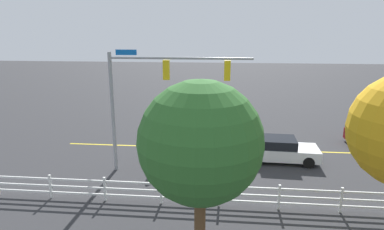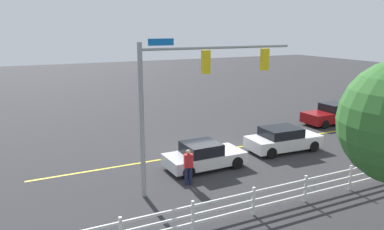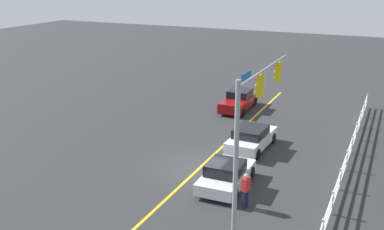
{
  "view_description": "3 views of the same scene",
  "coord_description": "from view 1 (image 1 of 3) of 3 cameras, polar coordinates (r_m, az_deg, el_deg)",
  "views": [
    {
      "loc": [
        -0.48,
        20.59,
        7.59
      ],
      "look_at": [
        1.42,
        1.06,
        2.53
      ],
      "focal_mm": 30.76,
      "sensor_mm": 36.0,
      "label": 1
    },
    {
      "loc": [
        10.12,
        18.15,
        7.07
      ],
      "look_at": [
        1.64,
        0.88,
        2.55
      ],
      "focal_mm": 34.9,
      "sensor_mm": 36.0,
      "label": 2
    },
    {
      "loc": [
        21.12,
        9.24,
        10.38
      ],
      "look_at": [
        0.75,
        -0.16,
        3.25
      ],
      "focal_mm": 42.37,
      "sensor_mm": 36.0,
      "label": 3
    }
  ],
  "objects": [
    {
      "name": "ground_plane",
      "position": [
        21.95,
        3.97,
        -5.81
      ],
      "size": [
        120.0,
        120.0,
        0.0
      ],
      "primitive_type": "plane",
      "color": "#2D2D30"
    },
    {
      "name": "lane_center_stripe",
      "position": [
        22.23,
        14.39,
        -5.97
      ],
      "size": [
        28.0,
        0.16,
        0.01
      ],
      "primitive_type": "cube",
      "color": "gold",
      "rests_on": "ground_plane"
    },
    {
      "name": "signal_assembly",
      "position": [
        17.32,
        -6.6,
        4.74
      ],
      "size": [
        7.46,
        0.38,
        6.64
      ],
      "color": "gray",
      "rests_on": "ground_plane"
    },
    {
      "name": "car_1",
      "position": [
        19.85,
        -0.75,
        -6.01
      ],
      "size": [
        4.13,
        2.08,
        1.37
      ],
      "rotation": [
        0.0,
        0.0,
        3.16
      ],
      "color": "silver",
      "rests_on": "ground_plane"
    },
    {
      "name": "car_2",
      "position": [
        20.41,
        14.92,
        -5.82
      ],
      "size": [
        4.46,
        2.15,
        1.41
      ],
      "rotation": [
        0.0,
        0.0,
        3.1
      ],
      "color": "silver",
      "rests_on": "ground_plane"
    },
    {
      "name": "pedestrian",
      "position": [
        18.55,
        -6.32,
        -6.68
      ],
      "size": [
        0.45,
        0.35,
        1.69
      ],
      "rotation": [
        0.0,
        0.0,
        4.47
      ],
      "color": "#191E3F",
      "rests_on": "ground_plane"
    },
    {
      "name": "white_rail_fence",
      "position": [
        15.17,
        14.87,
        -13.5
      ],
      "size": [
        26.1,
        0.1,
        1.15
      ],
      "color": "white",
      "rests_on": "ground_plane"
    },
    {
      "name": "tree_2",
      "position": [
        9.58,
        1.47,
        -4.88
      ],
      "size": [
        3.69,
        3.69,
        6.29
      ],
      "color": "brown",
      "rests_on": "ground_plane"
    }
  ]
}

